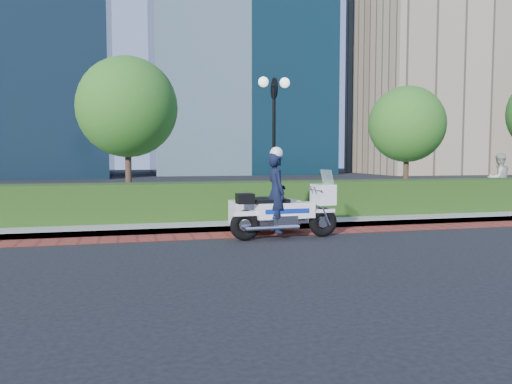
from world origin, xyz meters
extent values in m
plane|color=black|center=(0.00, 0.00, 0.00)|extent=(120.00, 120.00, 0.00)
cube|color=maroon|center=(0.00, 1.50, 0.01)|extent=(60.00, 1.00, 0.01)
cube|color=gray|center=(0.00, 6.00, 0.07)|extent=(60.00, 8.00, 0.15)
cube|color=black|center=(0.00, 3.60, 0.65)|extent=(18.00, 1.20, 1.00)
cylinder|color=black|center=(1.00, 5.20, 0.30)|extent=(0.30, 0.30, 0.30)
cylinder|color=black|center=(1.00, 5.20, 2.15)|extent=(0.10, 0.10, 3.70)
cylinder|color=black|center=(1.00, 5.20, 4.00)|extent=(0.04, 0.70, 0.70)
sphere|color=white|center=(0.65, 5.20, 4.20)|extent=(0.32, 0.32, 0.32)
sphere|color=white|center=(1.35, 5.20, 4.20)|extent=(0.32, 0.32, 0.32)
cylinder|color=#332319|center=(-3.50, 6.50, 1.23)|extent=(0.20, 0.20, 2.17)
sphere|color=#1D5916|center=(-3.50, 6.50, 3.44)|extent=(3.20, 3.20, 3.20)
cylinder|color=#332319|center=(6.50, 6.50, 1.11)|extent=(0.20, 0.20, 1.92)
sphere|color=#1D5916|center=(6.50, 6.50, 3.05)|extent=(2.80, 2.80, 2.80)
cube|color=gray|center=(28.00, 38.00, 14.00)|extent=(14.00, 12.00, 28.00)
torus|color=black|center=(-1.01, 0.65, 0.35)|extent=(0.70, 0.24, 0.69)
torus|color=black|center=(0.88, 0.73, 0.35)|extent=(0.70, 0.24, 0.69)
cube|color=silver|center=(-0.07, 0.69, 0.65)|extent=(1.37, 0.39, 0.36)
cube|color=silver|center=(-0.12, 0.68, 0.40)|extent=(0.59, 0.44, 0.29)
cube|color=silver|center=(0.88, 0.73, 0.99)|extent=(0.44, 0.59, 0.47)
cube|color=silver|center=(0.98, 0.73, 1.36)|extent=(0.15, 0.53, 0.42)
cube|color=black|center=(-0.38, 0.67, 0.86)|extent=(0.80, 0.35, 0.10)
cube|color=black|center=(-1.01, 0.65, 0.94)|extent=(0.38, 0.35, 0.23)
cube|color=silver|center=(-0.31, 1.57, 0.52)|extent=(1.65, 0.80, 0.58)
cube|color=black|center=(-0.42, 1.56, 0.84)|extent=(0.75, 0.55, 0.08)
torus|color=black|center=(-0.44, 2.06, 0.26)|extent=(0.53, 0.19, 0.52)
imported|color=black|center=(-0.27, 0.68, 1.06)|extent=(0.46, 0.68, 1.81)
sphere|color=white|center=(-0.27, 0.68, 1.94)|extent=(0.29, 0.29, 0.29)
imported|color=#B4B29F|center=(9.54, 5.28, 1.06)|extent=(0.89, 0.70, 1.82)
camera|label=1|loc=(-3.50, -10.07, 1.89)|focal=35.00mm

